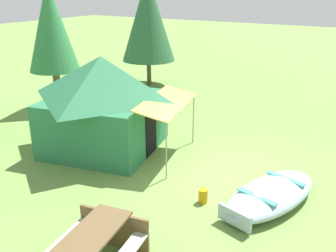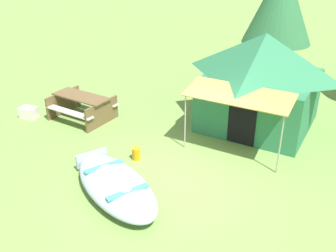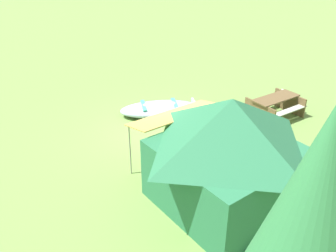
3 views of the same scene
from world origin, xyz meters
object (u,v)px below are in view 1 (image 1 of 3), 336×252
object	(u,v)px
canvas_cabin_tent	(103,102)
fuel_can	(203,196)
beached_rowboat	(271,194)
pine_tree_back_right	(51,27)
pine_tree_back_left	(148,18)
picnic_table	(90,251)

from	to	relation	value
canvas_cabin_tent	fuel_can	bearing A→B (deg)	-107.87
beached_rowboat	pine_tree_back_right	bearing A→B (deg)	74.20
canvas_cabin_tent	pine_tree_back_right	bearing A→B (deg)	63.10
canvas_cabin_tent	pine_tree_back_right	xyz separation A→B (m)	(2.12, 4.18, 1.70)
pine_tree_back_left	pine_tree_back_right	xyz separation A→B (m)	(-4.94, 0.99, -0.01)
fuel_can	pine_tree_back_right	distance (m)	9.20
fuel_can	beached_rowboat	bearing A→B (deg)	-61.32
canvas_cabin_tent	pine_tree_back_left	size ratio (longest dim) A/B	0.89
canvas_cabin_tent	pine_tree_back_right	distance (m)	4.99
beached_rowboat	canvas_cabin_tent	distance (m)	5.33
beached_rowboat	pine_tree_back_right	size ratio (longest dim) A/B	0.65
pine_tree_back_left	pine_tree_back_right	size ratio (longest dim) A/B	1.06
beached_rowboat	canvas_cabin_tent	bearing A→B (deg)	84.21
beached_rowboat	fuel_can	xyz separation A→B (m)	(-0.72, 1.31, -0.08)
fuel_can	pine_tree_back_left	size ratio (longest dim) A/B	0.06
fuel_can	pine_tree_back_left	xyz separation A→B (m)	(8.31, 7.04, 2.98)
canvas_cabin_tent	fuel_can	distance (m)	4.24
beached_rowboat	canvas_cabin_tent	size ratio (longest dim) A/B	0.69
fuel_can	pine_tree_back_left	distance (m)	11.29
pine_tree_back_left	pine_tree_back_right	world-z (taller)	pine_tree_back_left
beached_rowboat	pine_tree_back_left	world-z (taller)	pine_tree_back_left
canvas_cabin_tent	picnic_table	distance (m)	5.45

